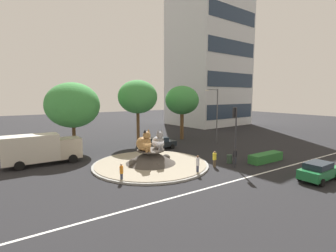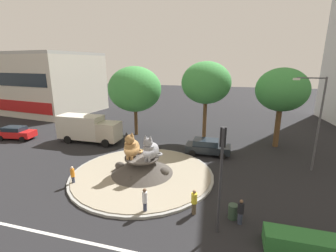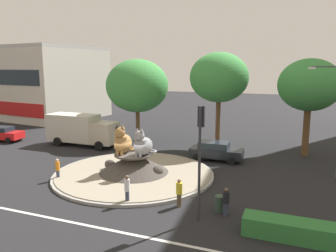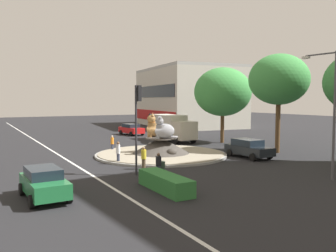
# 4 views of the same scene
# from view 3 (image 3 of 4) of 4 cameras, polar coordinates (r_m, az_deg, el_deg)

# --- Properties ---
(ground_plane) EXTENTS (160.00, 160.00, 0.00)m
(ground_plane) POSITION_cam_3_polar(r_m,az_deg,el_deg) (24.81, -5.86, -8.35)
(ground_plane) COLOR black
(lane_centreline) EXTENTS (112.00, 0.20, 0.01)m
(lane_centreline) POSITION_cam_3_polar(r_m,az_deg,el_deg) (18.65, -17.44, -15.22)
(lane_centreline) COLOR silver
(lane_centreline) RESTS_ON ground
(roundabout_island) EXTENTS (11.68, 11.68, 1.62)m
(roundabout_island) POSITION_cam_3_polar(r_m,az_deg,el_deg) (24.64, -5.88, -7.12)
(roundabout_island) COLOR gray
(roundabout_island) RESTS_ON ground
(cat_statue_tabby) EXTENTS (1.48, 2.37, 2.21)m
(cat_statue_tabby) POSITION_cam_3_polar(r_m,az_deg,el_deg) (24.38, -7.82, -2.80)
(cat_statue_tabby) COLOR #9E703D
(cat_statue_tabby) RESTS_ON roundabout_island
(cat_statue_grey) EXTENTS (1.41, 2.02, 2.05)m
(cat_statue_grey) POSITION_cam_3_polar(r_m,az_deg,el_deg) (23.66, -4.38, -3.27)
(cat_statue_grey) COLOR gray
(cat_statue_grey) RESTS_ON roundabout_island
(traffic_light_mast) EXTENTS (0.33, 0.46, 5.94)m
(traffic_light_mast) POSITION_cam_3_polar(r_m,az_deg,el_deg) (16.73, 5.56, -2.90)
(traffic_light_mast) COLOR #2D2D33
(traffic_light_mast) RESTS_ON ground
(shophouse_block) EXTENTS (23.14, 16.21, 10.85)m
(shophouse_block) POSITION_cam_3_polar(r_m,az_deg,el_deg) (58.26, -22.45, 6.99)
(shophouse_block) COLOR beige
(shophouse_block) RESTS_ON ground
(clipped_hedge_strip) EXTENTS (4.40, 1.20, 0.90)m
(clipped_hedge_strip) POSITION_cam_3_polar(r_m,az_deg,el_deg) (16.99, 20.43, -16.35)
(clipped_hedge_strip) COLOR #2D7033
(clipped_hedge_strip) RESTS_ON ground
(broadleaf_tree_behind_island) EXTENTS (5.35, 5.35, 8.57)m
(broadleaf_tree_behind_island) POSITION_cam_3_polar(r_m,az_deg,el_deg) (31.45, 23.10, 6.43)
(broadleaf_tree_behind_island) COLOR brown
(broadleaf_tree_behind_island) RESTS_ON ground
(second_tree_near_tower) EXTENTS (6.56, 6.56, 8.66)m
(second_tree_near_tower) POSITION_cam_3_polar(r_m,az_deg,el_deg) (35.36, -5.30, 6.87)
(second_tree_near_tower) COLOR brown
(second_tree_near_tower) RESTS_ON ground
(third_tree_left) EXTENTS (5.55, 5.55, 9.22)m
(third_tree_left) POSITION_cam_3_polar(r_m,az_deg,el_deg) (32.04, 8.75, 8.20)
(third_tree_left) COLOR brown
(third_tree_left) RESTS_ON ground
(pedestrian_white_shirt) EXTENTS (0.31, 0.31, 1.75)m
(pedestrian_white_shirt) POSITION_cam_3_polar(r_m,az_deg,el_deg) (19.53, -7.03, -10.64)
(pedestrian_white_shirt) COLOR #33384C
(pedestrian_white_shirt) RESTS_ON ground
(pedestrian_yellow_shirt) EXTENTS (0.37, 0.37, 1.62)m
(pedestrian_yellow_shirt) POSITION_cam_3_polar(r_m,az_deg,el_deg) (19.17, 1.93, -11.28)
(pedestrian_yellow_shirt) COLOR brown
(pedestrian_yellow_shirt) RESTS_ON ground
(pedestrian_orange_shirt) EXTENTS (0.30, 0.30, 1.55)m
(pedestrian_orange_shirt) POSITION_cam_3_polar(r_m,az_deg,el_deg) (24.59, -18.40, -6.98)
(pedestrian_orange_shirt) COLOR #33384C
(pedestrian_orange_shirt) RESTS_ON ground
(pedestrian_black_shirt) EXTENTS (0.37, 0.37, 1.55)m
(pedestrian_black_shirt) POSITION_cam_3_polar(r_m,az_deg,el_deg) (18.33, 9.91, -12.60)
(pedestrian_black_shirt) COLOR #33384C
(pedestrian_black_shirt) RESTS_ON ground
(hatchback_near_shophouse) EXTENTS (4.50, 2.44, 1.55)m
(hatchback_near_shophouse) POSITION_cam_3_polar(r_m,az_deg,el_deg) (39.66, -26.61, -1.16)
(hatchback_near_shophouse) COLOR red
(hatchback_near_shophouse) RESTS_ON ground
(parked_car_right) EXTENTS (4.44, 2.14, 1.59)m
(parked_car_right) POSITION_cam_3_polar(r_m,az_deg,el_deg) (28.52, 8.19, -4.22)
(parked_car_right) COLOR black
(parked_car_right) RESTS_ON ground
(delivery_box_truck) EXTENTS (7.38, 2.62, 3.13)m
(delivery_box_truck) POSITION_cam_3_polar(r_m,az_deg,el_deg) (34.46, -14.70, -0.50)
(delivery_box_truck) COLOR #B7AD99
(delivery_box_truck) RESTS_ON ground
(litter_bin) EXTENTS (0.56, 0.56, 0.90)m
(litter_bin) POSITION_cam_3_polar(r_m,az_deg,el_deg) (18.90, 8.89, -13.03)
(litter_bin) COLOR #2D4233
(litter_bin) RESTS_ON ground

